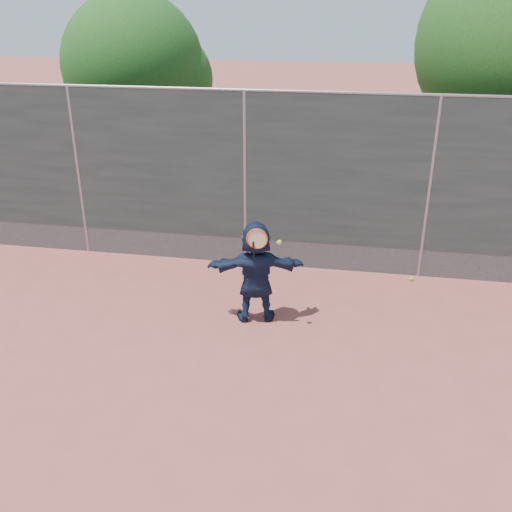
# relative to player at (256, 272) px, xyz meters

# --- Properties ---
(ground) EXTENTS (80.00, 80.00, 0.00)m
(ground) POSITION_rel_player_xyz_m (-0.52, -1.62, -0.75)
(ground) COLOR #9E4C42
(ground) RESTS_ON ground
(player) EXTENTS (1.46, 0.74, 1.51)m
(player) POSITION_rel_player_xyz_m (0.00, 0.00, 0.00)
(player) COLOR #16223D
(player) RESTS_ON ground
(ball_ground) EXTENTS (0.07, 0.07, 0.07)m
(ball_ground) POSITION_rel_player_xyz_m (2.35, 1.66, -0.72)
(ball_ground) COLOR #A6DA30
(ball_ground) RESTS_ON ground
(fence) EXTENTS (20.00, 0.06, 3.03)m
(fence) POSITION_rel_player_xyz_m (-0.52, 1.88, 0.83)
(fence) COLOR #38423D
(fence) RESTS_ON ground
(swing_action) EXTENTS (0.49, 0.14, 0.51)m
(swing_action) POSITION_rel_player_xyz_m (0.08, -0.20, 0.58)
(swing_action) COLOR #E45815
(swing_action) RESTS_ON ground
(tree_left) EXTENTS (3.15, 3.00, 4.53)m
(tree_left) POSITION_rel_player_xyz_m (-3.37, 4.93, 2.19)
(tree_left) COLOR #382314
(tree_left) RESTS_ON ground
(weed_clump) EXTENTS (0.68, 0.07, 0.30)m
(weed_clump) POSITION_rel_player_xyz_m (-0.23, 1.77, -0.62)
(weed_clump) COLOR #387226
(weed_clump) RESTS_ON ground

